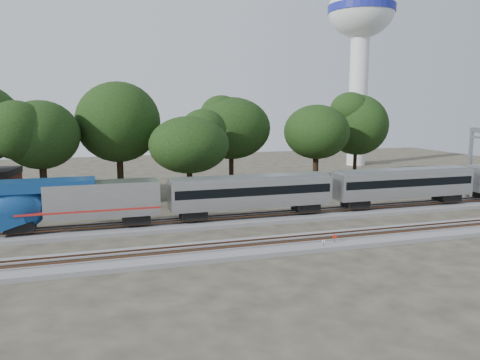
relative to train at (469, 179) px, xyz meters
name	(u,v)px	position (x,y,z in m)	size (l,w,h in m)	color
ground	(237,238)	(-32.33, -6.00, -3.26)	(160.00, 160.00, 0.00)	#383328
track_far	(221,221)	(-32.33, 0.00, -3.05)	(160.00, 5.00, 0.73)	slate
track_near	(250,248)	(-32.33, -10.00, -3.05)	(160.00, 5.00, 0.73)	slate
train	(469,179)	(0.00, 0.00, 0.00)	(111.41, 3.18, 4.69)	#B5B7BC
switch_stand_red	(335,239)	(-24.95, -11.33, -2.53)	(0.35, 0.15, 1.14)	#512D19
switch_stand_white	(323,244)	(-26.30, -11.84, -2.69)	(0.28, 0.05, 0.89)	#512D19
switch_lever	(311,249)	(-27.44, -11.73, -3.11)	(0.50, 0.30, 0.30)	#512D19
water_tower	(361,30)	(8.02, 40.29, 24.53)	(13.55, 13.55, 37.51)	silver
tree_2	(41,135)	(-50.91, 13.21, 5.68)	(9.10, 9.10, 12.83)	black
tree_3	(118,122)	(-41.72, 17.24, 6.98)	(10.42, 10.42, 14.68)	black
tree_4	(189,145)	(-33.72, 9.83, 4.34)	(7.74, 7.74, 10.91)	black
tree_5	(231,128)	(-25.42, 19.90, 5.84)	(9.26, 9.26, 13.05)	black
tree_6	(316,132)	(-13.62, 15.56, 5.33)	(8.74, 8.74, 12.33)	black
tree_7	(356,125)	(-2.70, 22.76, 5.98)	(9.41, 9.41, 13.26)	black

